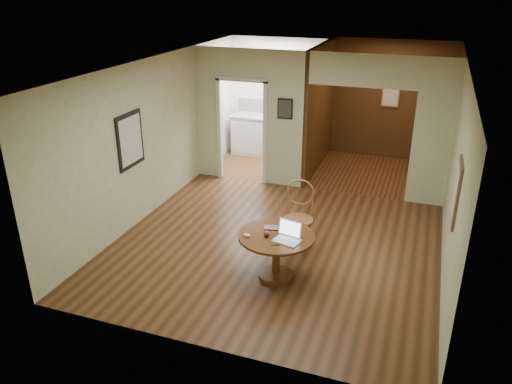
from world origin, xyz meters
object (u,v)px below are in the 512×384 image
(open_laptop, at_px, (288,235))
(closed_laptop, at_px, (276,229))
(dining_table, at_px, (276,246))
(chair, at_px, (299,211))

(open_laptop, xyz_separation_m, closed_laptop, (-0.24, 0.19, -0.05))
(dining_table, height_order, chair, chair)
(chair, bearing_deg, open_laptop, -88.92)
(open_laptop, bearing_deg, dining_table, 172.98)
(dining_table, distance_m, open_laptop, 0.31)
(dining_table, distance_m, closed_laptop, 0.23)
(dining_table, bearing_deg, closed_laptop, 112.01)
(chair, height_order, open_laptop, chair)
(chair, relative_size, open_laptop, 2.84)
(closed_laptop, bearing_deg, open_laptop, -57.41)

